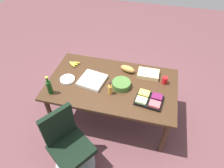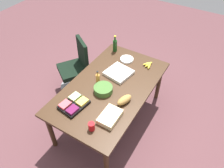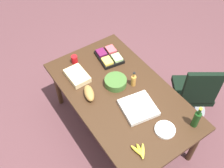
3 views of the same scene
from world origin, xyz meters
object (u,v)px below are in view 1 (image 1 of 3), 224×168
at_px(office_chair, 70,149).
at_px(salad_bowl, 121,84).
at_px(pizza_box, 92,80).
at_px(conference_table, 112,87).
at_px(dressing_bottle, 110,89).
at_px(red_solo_cup, 165,80).
at_px(fruit_platter, 149,100).
at_px(wine_bottle, 49,87).
at_px(paper_plate_stack, 67,79).
at_px(bread_loaf, 128,69).
at_px(banana_bunch, 74,63).
at_px(sheet_cake, 148,74).

relative_size(office_chair, salad_bowl, 3.76).
bearing_deg(pizza_box, conference_table, 15.36).
height_order(dressing_bottle, red_solo_cup, dressing_bottle).
distance_m(fruit_platter, wine_bottle, 1.38).
xyz_separation_m(red_solo_cup, fruit_platter, (-0.18, -0.42, -0.02)).
bearing_deg(paper_plate_stack, wine_bottle, -112.05).
height_order(red_solo_cup, fruit_platter, red_solo_cup).
bearing_deg(wine_bottle, bread_loaf, 36.64).
xyz_separation_m(salad_bowl, dressing_bottle, (-0.12, -0.17, 0.04)).
relative_size(paper_plate_stack, bread_loaf, 0.92).
bearing_deg(fruit_platter, conference_table, 159.29).
relative_size(banana_bunch, paper_plate_stack, 0.89).
bearing_deg(paper_plate_stack, fruit_platter, -5.87).
height_order(conference_table, paper_plate_stack, paper_plate_stack).
height_order(pizza_box, sheet_cake, sheet_cake).
bearing_deg(salad_bowl, conference_table, 169.90).
relative_size(red_solo_cup, fruit_platter, 0.28).
bearing_deg(office_chair, salad_bowl, 62.23).
xyz_separation_m(conference_table, banana_bunch, (-0.72, 0.28, 0.10)).
relative_size(sheet_cake, fruit_platter, 0.81).
bearing_deg(wine_bottle, pizza_box, 36.02).
bearing_deg(bread_loaf, pizza_box, -142.71).
relative_size(pizza_box, paper_plate_stack, 1.64).
height_order(banana_bunch, pizza_box, pizza_box).
relative_size(salad_bowl, bread_loaf, 1.12).
height_order(conference_table, pizza_box, pizza_box).
distance_m(salad_bowl, dressing_bottle, 0.22).
relative_size(office_chair, pizza_box, 2.80).
height_order(salad_bowl, wine_bottle, wine_bottle).
height_order(conference_table, banana_bunch, banana_bunch).
bearing_deg(banana_bunch, fruit_platter, -21.10).
xyz_separation_m(salad_bowl, fruit_platter, (0.43, -0.19, -0.01)).
height_order(office_chair, banana_bunch, office_chair).
distance_m(conference_table, office_chair, 1.06).
bearing_deg(red_solo_cup, office_chair, -133.60).
distance_m(banana_bunch, sheet_cake, 1.22).
height_order(banana_bunch, bread_loaf, bread_loaf).
xyz_separation_m(salad_bowl, bread_loaf, (0.03, 0.36, 0.01)).
height_order(pizza_box, wine_bottle, wine_bottle).
relative_size(conference_table, pizza_box, 5.32).
distance_m(dressing_bottle, fruit_platter, 0.55).
bearing_deg(fruit_platter, salad_bowl, 155.87).
xyz_separation_m(conference_table, office_chair, (-0.34, -0.95, -0.31)).
height_order(banana_bunch, sheet_cake, sheet_cake).
distance_m(dressing_bottle, wine_bottle, 0.84).
relative_size(dressing_bottle, red_solo_cup, 1.91).
xyz_separation_m(office_chair, dressing_bottle, (0.36, 0.75, 0.46)).
height_order(banana_bunch, salad_bowl, salad_bowl).
xyz_separation_m(fruit_platter, paper_plate_stack, (-1.25, 0.13, -0.02)).
xyz_separation_m(dressing_bottle, red_solo_cup, (0.73, 0.40, -0.03)).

